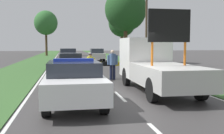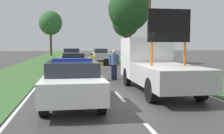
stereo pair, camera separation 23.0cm
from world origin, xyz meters
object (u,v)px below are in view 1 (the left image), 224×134
queued_car_sedan_black (71,61)px  roadside_tree_mid_left (46,23)px  queued_car_van_white (97,55)px  roadside_tree_near_right (122,23)px  utility_pole (146,25)px  road_barrier (101,65)px  traffic_cone_near_police (144,76)px  queued_car_suv_grey (68,56)px  traffic_cone_centre_front (62,78)px  work_truck (154,64)px  police_officer (90,64)px  police_car (74,81)px  roadside_tree_near_left (126,9)px  queued_car_wagon_maroon (67,54)px  pedestrian_civilian (113,62)px

queued_car_sedan_black → roadside_tree_mid_left: size_ratio=0.48×
queued_car_van_white → roadside_tree_near_right: size_ratio=0.58×
roadside_tree_near_right → utility_pole: (0.12, -10.12, -1.02)m
road_barrier → traffic_cone_near_police: (2.18, -1.51, -0.57)m
roadside_tree_near_right → utility_pole: size_ratio=0.90×
queued_car_suv_grey → traffic_cone_centre_front: bearing=87.8°
work_truck → police_officer: work_truck is taller
police_car → roadside_tree_near_left: bearing=66.8°
queued_car_suv_grey → queued_car_sedan_black: bearing=91.0°
roadside_tree_near_left → roadside_tree_mid_left: size_ratio=1.00×
traffic_cone_centre_front → utility_pole: (7.77, 9.55, 3.64)m
roadside_tree_near_right → queued_car_wagon_maroon: bearing=150.0°
police_officer → traffic_cone_near_police: bearing=157.4°
traffic_cone_near_police → road_barrier: bearing=145.4°
police_car → roadside_tree_mid_left: size_ratio=0.58×
road_barrier → traffic_cone_centre_front: bearing=-159.0°
work_truck → roadside_tree_near_left: size_ratio=0.76×
work_truck → roadside_tree_near_left: roadside_tree_near_left is taller
roadside_tree_near_left → roadside_tree_mid_left: roadside_tree_mid_left is taller
utility_pole → roadside_tree_near_left: bearing=104.5°
pedestrian_civilian → traffic_cone_near_police: bearing=-18.2°
police_car → utility_pole: 16.91m
traffic_cone_near_police → utility_pole: utility_pole is taller
pedestrian_civilian → roadside_tree_near_right: bearing=88.1°
work_truck → queued_car_sedan_black: 10.30m
police_car → queued_car_wagon_maroon: bearing=85.0°
police_car → roadside_tree_mid_left: roadside_tree_mid_left is taller
traffic_cone_near_police → roadside_tree_near_right: bearing=81.1°
traffic_cone_near_police → queued_car_wagon_maroon: (-4.04, 24.14, 0.51)m
police_car → roadside_tree_near_right: roadside_tree_near_right is taller
roadside_tree_near_left → road_barrier: bearing=-109.5°
traffic_cone_centre_front → utility_pole: size_ratio=0.06×
queued_car_sedan_black → roadside_tree_near_left: 10.59m
queued_car_van_white → roadside_tree_mid_left: (-7.22, 17.14, 5.20)m
queued_car_van_white → queued_car_wagon_maroon: size_ratio=0.96×
traffic_cone_near_police → traffic_cone_centre_front: (-4.51, 0.32, -0.03)m
police_car → queued_car_suv_grey: (0.06, 18.40, 0.05)m
road_barrier → queued_car_van_white: bearing=77.9°
pedestrian_civilian → utility_pole: bearing=73.5°
traffic_cone_near_police → queued_car_suv_grey: 13.93m
queued_car_wagon_maroon → police_car: bearing=90.0°
roadside_tree_near_right → traffic_cone_near_police: bearing=-98.9°
utility_pole → queued_car_wagon_maroon: bearing=117.1°
traffic_cone_near_police → roadside_tree_near_right: (3.14, 19.99, 4.63)m
pedestrian_civilian → traffic_cone_centre_front: (-2.90, -0.62, -0.78)m
road_barrier → traffic_cone_near_police: bearing=-40.8°
queued_car_wagon_maroon → roadside_tree_mid_left: (-3.59, 11.52, 5.22)m
roadside_tree_mid_left → roadside_tree_near_left: bearing=-65.6°
traffic_cone_centre_front → roadside_tree_near_right: roadside_tree_near_right is taller
police_officer → traffic_cone_centre_front: size_ratio=3.22×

